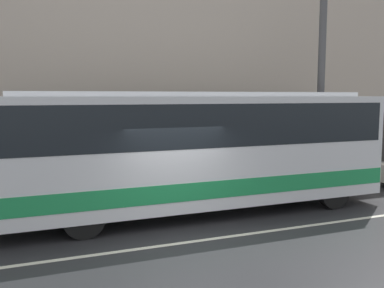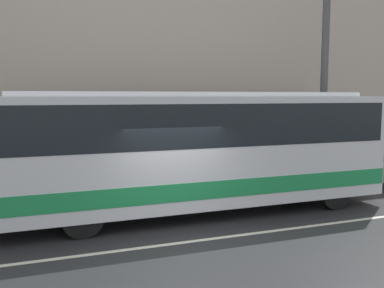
% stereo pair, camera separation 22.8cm
% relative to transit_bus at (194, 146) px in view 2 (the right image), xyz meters
% --- Properties ---
extents(ground_plane, '(60.00, 60.00, 0.00)m').
position_rel_transit_bus_xyz_m(ground_plane, '(-0.98, -2.22, -1.89)').
color(ground_plane, '#262628').
extents(sidewalk, '(60.00, 2.74, 0.14)m').
position_rel_transit_bus_xyz_m(sidewalk, '(-0.98, 3.16, -1.82)').
color(sidewalk, gray).
rests_on(sidewalk, ground_plane).
extents(building_facade, '(60.00, 0.35, 9.93)m').
position_rel_transit_bus_xyz_m(building_facade, '(-0.98, 4.67, 2.90)').
color(building_facade, '#B7A899').
rests_on(building_facade, ground_plane).
extents(lane_stripe, '(54.00, 0.14, 0.01)m').
position_rel_transit_bus_xyz_m(lane_stripe, '(-0.98, -2.22, -1.89)').
color(lane_stripe, beige).
rests_on(lane_stripe, ground_plane).
extents(transit_bus, '(11.11, 2.48, 3.36)m').
position_rel_transit_bus_xyz_m(transit_bus, '(0.00, 0.00, 0.00)').
color(transit_bus, silver).
rests_on(transit_bus, ground_plane).
extents(utility_pole_near, '(0.27, 0.27, 7.54)m').
position_rel_transit_bus_xyz_m(utility_pole_near, '(5.99, 2.23, 2.02)').
color(utility_pole_near, '#4C4C4F').
rests_on(utility_pole_near, sidewalk).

